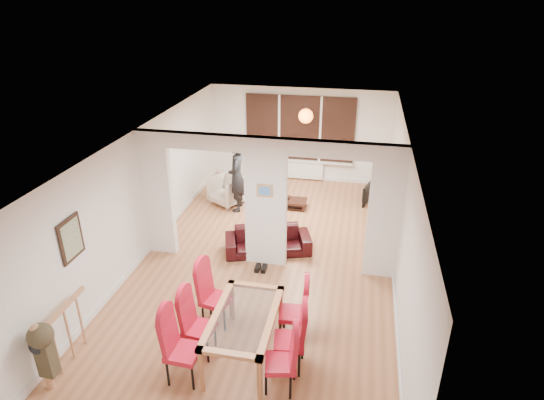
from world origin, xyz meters
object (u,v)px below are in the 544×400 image
(television, at_px, (365,191))
(armchair, at_px, (228,190))
(dining_chair_rc, at_px, (293,310))
(person, at_px, (237,176))
(dining_chair_la, at_px, (183,347))
(dining_chair_rb, at_px, (289,337))
(bottle, at_px, (286,195))
(bowl, at_px, (286,197))
(dining_chair_lb, at_px, (199,325))
(dining_chair_ra, at_px, (281,359))
(sofa, at_px, (268,241))
(coffee_table, at_px, (288,203))
(dining_table, at_px, (244,335))
(dining_chair_lc, at_px, (216,296))

(television, bearing_deg, armchair, 119.74)
(dining_chair_rc, xyz_separation_m, person, (-2.05, 4.23, 0.36))
(dining_chair_la, relative_size, dining_chair_rb, 1.03)
(bottle, relative_size, bowl, 1.38)
(dining_chair_lb, xyz_separation_m, dining_chair_ra, (1.29, -0.41, -0.01))
(sofa, bearing_deg, dining_chair_ra, -92.79)
(bowl, bearing_deg, coffee_table, -46.74)
(dining_chair_rc, relative_size, bottle, 3.45)
(dining_table, height_order, television, dining_table)
(television, xyz_separation_m, bowl, (-1.95, -0.72, -0.02))
(sofa, xyz_separation_m, bottle, (0.02, 2.09, 0.11))
(dining_chair_rb, bearing_deg, dining_chair_la, -167.94)
(dining_chair_rb, bearing_deg, coffee_table, 91.79)
(coffee_table, bearing_deg, dining_chair_lc, -95.15)
(person, relative_size, bowl, 8.14)
(dining_chair_lc, distance_m, television, 5.77)
(person, height_order, bowl, person)
(dining_chair_la, xyz_separation_m, dining_chair_lb, (0.05, 0.51, -0.03))
(dining_chair_rc, xyz_separation_m, bowl, (-0.92, 4.64, -0.28))
(dining_chair_lc, xyz_separation_m, television, (2.29, 5.29, -0.28))
(dining_chair_lc, distance_m, dining_chair_rb, 1.48)
(television, bearing_deg, person, 126.32)
(dining_chair_lc, height_order, dining_chair_rb, dining_chair_lc)
(dining_chair_rb, bearing_deg, bottle, 92.30)
(dining_table, xyz_separation_m, dining_chair_rc, (0.63, 0.55, 0.14))
(person, bearing_deg, armchair, -139.86)
(person, bearing_deg, coffee_table, 97.05)
(dining_chair_lb, bearing_deg, dining_chair_ra, -10.93)
(coffee_table, xyz_separation_m, bottle, (-0.03, -0.07, 0.26))
(dining_chair_ra, bearing_deg, dining_chair_lc, 127.26)
(dining_chair_la, distance_m, armchair, 5.76)
(armchair, bearing_deg, dining_chair_ra, -35.80)
(dining_chair_la, relative_size, dining_chair_rc, 1.07)
(dining_chair_rb, relative_size, sofa, 0.61)
(television, relative_size, bowl, 4.19)
(dining_chair_lb, height_order, armchair, dining_chair_lb)
(dining_chair_lb, relative_size, bottle, 3.51)
(dining_chair_la, height_order, bowl, dining_chair_la)
(armchair, xyz_separation_m, coffee_table, (1.54, 0.04, -0.25))
(armchair, height_order, coffee_table, armchair)
(dining_chair_lc, xyz_separation_m, dining_chair_rc, (1.26, -0.07, -0.03))
(dining_chair_ra, relative_size, television, 1.14)
(dining_table, relative_size, bowl, 7.40)
(armchair, bearing_deg, bottle, 29.64)
(dining_chair_rb, relative_size, television, 1.18)
(dining_chair_la, distance_m, sofa, 3.58)
(sofa, xyz_separation_m, television, (1.94, 2.95, 0.00))
(dining_chair_lb, bearing_deg, coffee_table, 92.00)
(dining_chair_lc, height_order, sofa, dining_chair_lc)
(armchair, height_order, bowl, armchair)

